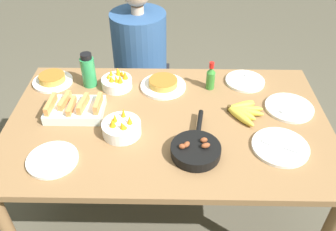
# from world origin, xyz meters

# --- Properties ---
(ground_plane) EXTENTS (14.00, 14.00, 0.00)m
(ground_plane) POSITION_xyz_m (0.00, 0.00, 0.00)
(ground_plane) COLOR #565142
(dining_table) EXTENTS (1.64, 1.00, 0.77)m
(dining_table) POSITION_xyz_m (0.00, 0.00, 0.68)
(dining_table) COLOR olive
(dining_table) RESTS_ON ground_plane
(banana_bunch) EXTENTS (0.20, 0.23, 0.04)m
(banana_bunch) POSITION_xyz_m (0.39, 0.06, 0.79)
(banana_bunch) COLOR gold
(banana_bunch) RESTS_ON dining_table
(melon_tray) EXTENTS (0.29, 0.20, 0.10)m
(melon_tray) POSITION_xyz_m (-0.48, 0.04, 0.81)
(melon_tray) COLOR silver
(melon_tray) RESTS_ON dining_table
(skillet) EXTENTS (0.23, 0.39, 0.08)m
(skillet) POSITION_xyz_m (0.13, -0.24, 0.80)
(skillet) COLOR black
(skillet) RESTS_ON dining_table
(frittata_plate_center) EXTENTS (0.26, 0.26, 0.05)m
(frittata_plate_center) POSITION_xyz_m (-0.03, 0.30, 0.79)
(frittata_plate_center) COLOR white
(frittata_plate_center) RESTS_ON dining_table
(frittata_plate_side) EXTENTS (0.23, 0.23, 0.05)m
(frittata_plate_side) POSITION_xyz_m (-0.68, 0.33, 0.80)
(frittata_plate_side) COLOR white
(frittata_plate_side) RESTS_ON dining_table
(empty_plate_near_front) EXTENTS (0.25, 0.25, 0.02)m
(empty_plate_near_front) POSITION_xyz_m (0.64, 0.10, 0.78)
(empty_plate_near_front) COLOR white
(empty_plate_near_front) RESTS_ON dining_table
(empty_plate_far_left) EXTENTS (0.23, 0.23, 0.02)m
(empty_plate_far_left) POSITION_xyz_m (-0.51, -0.30, 0.78)
(empty_plate_far_left) COLOR white
(empty_plate_far_left) RESTS_ON dining_table
(empty_plate_far_right) EXTENTS (0.23, 0.23, 0.02)m
(empty_plate_far_right) POSITION_xyz_m (0.45, 0.36, 0.78)
(empty_plate_far_right) COLOR white
(empty_plate_far_right) RESTS_ON dining_table
(empty_plate_mid_edge) EXTENTS (0.26, 0.26, 0.02)m
(empty_plate_mid_edge) POSITION_xyz_m (0.53, -0.20, 0.78)
(empty_plate_mid_edge) COLOR white
(empty_plate_mid_edge) RESTS_ON dining_table
(fruit_bowl_mango) EXTENTS (0.17, 0.17, 0.10)m
(fruit_bowl_mango) POSITION_xyz_m (-0.30, 0.29, 0.81)
(fruit_bowl_mango) COLOR white
(fruit_bowl_mango) RESTS_ON dining_table
(fruit_bowl_citrus) EXTENTS (0.19, 0.19, 0.11)m
(fruit_bowl_citrus) POSITION_xyz_m (-0.22, -0.11, 0.81)
(fruit_bowl_citrus) COLOR white
(fruit_bowl_citrus) RESTS_ON dining_table
(water_bottle) EXTENTS (0.08, 0.08, 0.20)m
(water_bottle) POSITION_xyz_m (-0.46, 0.31, 0.87)
(water_bottle) COLOR #2D9351
(water_bottle) RESTS_ON dining_table
(hot_sauce_bottle) EXTENTS (0.05, 0.05, 0.17)m
(hot_sauce_bottle) POSITION_xyz_m (0.24, 0.29, 0.85)
(hot_sauce_bottle) COLOR #337F2D
(hot_sauce_bottle) RESTS_ON dining_table
(person_figure) EXTENTS (0.41, 0.41, 1.24)m
(person_figure) POSITION_xyz_m (-0.21, 0.80, 0.51)
(person_figure) COLOR black
(person_figure) RESTS_ON ground_plane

